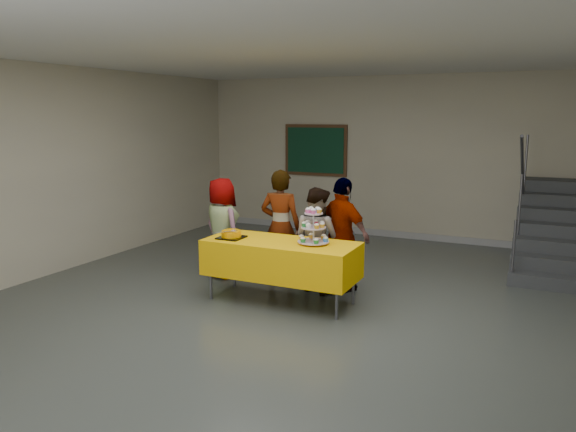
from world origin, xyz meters
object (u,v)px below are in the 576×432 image
Objects in this scene: cupcake_stand at (314,229)px; schoolchild_b at (281,227)px; noticeboard at (316,150)px; bear_cake at (231,234)px; schoolchild_a at (222,228)px; schoolchild_c at (317,239)px; staircase at (562,234)px; schoolchild_d at (342,235)px; bake_table at (281,258)px.

cupcake_stand is 0.28× the size of schoolchild_b.
schoolchild_b is at bearing -74.87° from noticeboard.
bear_cake is 0.23× the size of schoolchild_b.
schoolchild_a is 0.91× the size of schoolchild_b.
bear_cake is at bearing 60.83° from schoolchild_c.
schoolchild_a is at bearing -88.92° from noticeboard.
schoolchild_c is at bearing 108.69° from cupcake_stand.
schoolchild_c is 4.04m from staircase.
bear_cake is (-1.05, -0.15, -0.13)m from cupcake_stand.
schoolchild_b is 0.89m from schoolchild_d.
staircase is 1.85× the size of noticeboard.
cupcake_stand is 0.30× the size of schoolchild_d.
noticeboard is (-0.68, 4.35, 0.77)m from bear_cake.
bear_cake is at bearing 66.35° from schoolchild_b.
schoolchild_a is (-1.66, 0.61, -0.25)m from cupcake_stand.
noticeboard is at bearing -46.93° from schoolchild_c.
cupcake_stand is 0.19× the size of staircase.
schoolchild_c is (0.85, 0.73, -0.14)m from bear_cake.
staircase is 4.66m from noticeboard.
schoolchild_b is 0.61m from schoolchild_c.
schoolchild_d is (0.52, 0.76, 0.19)m from bake_table.
schoolchild_c is at bearing 161.30° from schoolchild_b.
schoolchild_d reaches higher than cupcake_stand.
noticeboard reaches higher than schoolchild_a.
bake_table is at bearing 175.29° from schoolchild_a.
schoolchild_b reaches higher than bake_table.
noticeboard reaches higher than bake_table.
staircase reaches higher than bear_cake.
bear_cake is 0.15× the size of staircase.
schoolchild_a is 1.09× the size of noticeboard.
noticeboard is at bearing -39.45° from schoolchild_d.
bear_cake is 0.26× the size of schoolchild_c.
schoolchild_d is (1.16, 0.87, -0.08)m from bear_cake.
schoolchild_b is at bearing 7.94° from schoolchild_c.
schoolchild_b is at bearing 116.36° from bake_table.
schoolchild_d is at bearing 81.51° from cupcake_stand.
schoolchild_d is (0.30, 0.14, 0.06)m from schoolchild_c.
bake_table is 1.37× the size of schoolchild_c.
noticeboard reaches higher than schoolchild_b.
bake_table is 4.56m from noticeboard.
schoolchild_d reaches higher than bake_table.
staircase is (2.61, 2.64, -0.26)m from schoolchild_d.
noticeboard is at bearing -66.27° from schoolchild_a.
schoolchild_b is 1.21× the size of noticeboard.
cupcake_stand is 4.35m from staircase.
bake_table is 1.25× the size of schoolchild_d.
schoolchild_b is at bearing -142.87° from staircase.
cupcake_stand is at bearing 104.25° from schoolchild_d.
staircase is at bearing -111.95° from schoolchild_d.
noticeboard is at bearing 98.87° from bear_cake.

